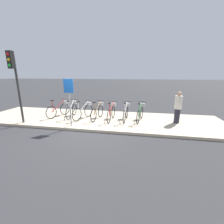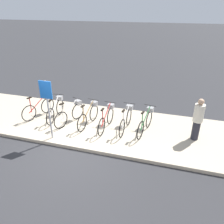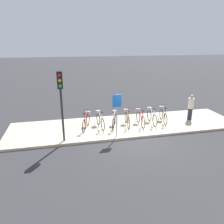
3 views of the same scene
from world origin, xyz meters
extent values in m
plane|color=#2D2D30|center=(0.00, 0.00, 0.00)|extent=(120.00, 120.00, 0.00)
cube|color=#B7A88E|center=(0.00, 1.70, 0.06)|extent=(12.92, 3.40, 0.12)
torus|color=black|center=(-2.43, 1.17, 0.46)|extent=(0.26, 0.66, 0.69)
torus|color=black|center=(-2.11, 2.06, 0.46)|extent=(0.26, 0.66, 0.69)
cylinder|color=red|center=(-2.27, 1.62, 0.74)|extent=(0.35, 0.91, 0.58)
cylinder|color=red|center=(-2.38, 1.30, 0.77)|extent=(0.04, 0.04, 0.62)
cube|color=black|center=(-2.38, 1.30, 1.10)|extent=(0.13, 0.21, 0.04)
cylinder|color=#262626|center=(-2.11, 2.06, 1.05)|extent=(0.44, 0.18, 0.02)
cube|color=gray|center=(-2.10, 2.11, 0.85)|extent=(0.29, 0.27, 0.18)
torus|color=black|center=(-1.44, 1.15, 0.46)|extent=(0.10, 0.69, 0.69)
torus|color=black|center=(-1.53, 2.09, 0.46)|extent=(0.10, 0.69, 0.69)
cylinder|color=silver|center=(-1.48, 1.62, 0.74)|extent=(0.12, 0.96, 0.58)
cylinder|color=silver|center=(-1.45, 1.28, 0.77)|extent=(0.03, 0.03, 0.62)
cube|color=black|center=(-1.45, 1.28, 1.10)|extent=(0.09, 0.21, 0.04)
cylinder|color=#262626|center=(-1.53, 2.09, 1.05)|extent=(0.46, 0.07, 0.02)
cube|color=gray|center=(-1.53, 2.14, 0.85)|extent=(0.26, 0.22, 0.18)
torus|color=black|center=(-0.90, 1.01, 0.46)|extent=(0.26, 0.66, 0.69)
torus|color=black|center=(-0.60, 1.91, 0.46)|extent=(0.26, 0.66, 0.69)
cylinder|color=silver|center=(-0.75, 1.46, 0.74)|extent=(0.34, 0.92, 0.58)
cylinder|color=silver|center=(-0.86, 1.14, 0.77)|extent=(0.04, 0.04, 0.62)
cube|color=black|center=(-0.86, 1.14, 1.10)|extent=(0.13, 0.21, 0.04)
cylinder|color=#262626|center=(-0.60, 1.91, 1.05)|extent=(0.44, 0.17, 0.02)
cube|color=gray|center=(-0.58, 1.95, 0.85)|extent=(0.29, 0.27, 0.18)
torus|color=black|center=(-0.04, 1.05, 0.46)|extent=(0.12, 0.68, 0.69)
torus|color=black|center=(0.08, 1.98, 0.46)|extent=(0.12, 0.68, 0.69)
cylinder|color=olive|center=(0.02, 1.51, 0.74)|extent=(0.15, 0.95, 0.58)
cylinder|color=olive|center=(-0.02, 1.17, 0.77)|extent=(0.04, 0.04, 0.62)
cube|color=black|center=(-0.02, 1.17, 1.10)|extent=(0.09, 0.21, 0.04)
cylinder|color=#262626|center=(0.08, 1.98, 1.05)|extent=(0.46, 0.08, 0.02)
cube|color=gray|center=(0.09, 2.03, 0.85)|extent=(0.26, 0.23, 0.18)
torus|color=black|center=(0.75, 0.98, 0.46)|extent=(0.07, 0.69, 0.69)
torus|color=black|center=(0.80, 1.92, 0.46)|extent=(0.07, 0.69, 0.69)
cylinder|color=red|center=(0.78, 1.45, 0.74)|extent=(0.08, 0.96, 0.58)
cylinder|color=red|center=(0.76, 1.11, 0.77)|extent=(0.03, 0.03, 0.62)
cube|color=black|center=(0.76, 1.11, 1.10)|extent=(0.08, 0.20, 0.04)
cylinder|color=#262626|center=(0.80, 1.92, 1.05)|extent=(0.46, 0.05, 0.02)
cube|color=gray|center=(0.80, 1.97, 0.85)|extent=(0.25, 0.21, 0.18)
torus|color=black|center=(1.49, 1.09, 0.46)|extent=(0.07, 0.69, 0.69)
torus|color=black|center=(1.54, 2.03, 0.46)|extent=(0.07, 0.69, 0.69)
cylinder|color=silver|center=(1.51, 1.56, 0.74)|extent=(0.08, 0.96, 0.58)
cylinder|color=silver|center=(1.49, 1.22, 0.77)|extent=(0.03, 0.03, 0.62)
cube|color=black|center=(1.49, 1.22, 1.10)|extent=(0.08, 0.20, 0.04)
cylinder|color=#262626|center=(1.54, 2.03, 1.05)|extent=(0.46, 0.05, 0.02)
cube|color=gray|center=(1.54, 2.08, 0.85)|extent=(0.25, 0.21, 0.18)
torus|color=black|center=(2.15, 1.14, 0.46)|extent=(0.16, 0.68, 0.69)
torus|color=black|center=(2.32, 2.06, 0.46)|extent=(0.16, 0.68, 0.69)
cylinder|color=#267238|center=(2.23, 1.60, 0.74)|extent=(0.21, 0.95, 0.58)
cylinder|color=#267238|center=(2.17, 1.26, 0.77)|extent=(0.04, 0.04, 0.62)
cube|color=black|center=(2.17, 1.26, 1.10)|extent=(0.11, 0.21, 0.04)
cylinder|color=#262626|center=(2.32, 2.06, 1.05)|extent=(0.46, 0.11, 0.02)
cube|color=gray|center=(2.33, 2.11, 0.85)|extent=(0.27, 0.24, 0.18)
cylinder|color=#23232D|center=(4.01, 1.68, 0.47)|extent=(0.26, 0.26, 0.71)
cylinder|color=beige|center=(4.01, 1.68, 1.14)|extent=(0.34, 0.34, 0.63)
sphere|color=tan|center=(4.01, 1.68, 1.56)|extent=(0.20, 0.20, 0.20)
cylinder|color=#99999E|center=(-0.89, 0.30, 1.19)|extent=(0.06, 0.06, 2.14)
cube|color=#1959B2|center=(-0.89, 0.28, 1.96)|extent=(0.44, 0.03, 0.60)
camera|label=1|loc=(2.18, -5.81, 2.49)|focal=24.00mm
camera|label=2|loc=(3.05, -5.47, 4.43)|focal=35.00mm
camera|label=3|loc=(-3.34, -9.44, 4.68)|focal=35.00mm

